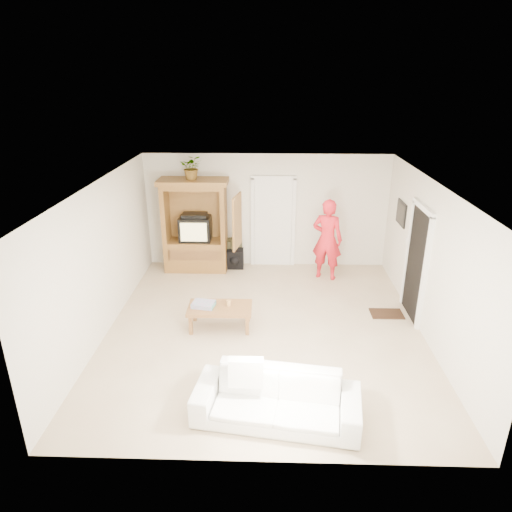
{
  "coord_description": "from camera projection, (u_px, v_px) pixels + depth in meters",
  "views": [
    {
      "loc": [
        0.08,
        -7.05,
        4.2
      ],
      "look_at": [
        -0.17,
        0.6,
        1.15
      ],
      "focal_mm": 32.0,
      "sensor_mm": 36.0,
      "label": 1
    }
  ],
  "objects": [
    {
      "name": "wall_left",
      "position": [
        102.0,
        259.0,
        7.71
      ],
      "size": [
        0.0,
        6.0,
        6.0
      ],
      "primitive_type": "plane",
      "rotation": [
        1.57,
        0.0,
        1.57
      ],
      "color": "silver",
      "rests_on": "floor"
    },
    {
      "name": "armoire",
      "position": [
        197.0,
        231.0,
        10.29
      ],
      "size": [
        1.82,
        1.14,
        2.1
      ],
      "color": "brown",
      "rests_on": "floor"
    },
    {
      "name": "man",
      "position": [
        327.0,
        239.0,
        9.82
      ],
      "size": [
        0.76,
        0.62,
        1.79
      ],
      "primitive_type": "imported",
      "rotation": [
        0.0,
        0.0,
        2.8
      ],
      "color": "red",
      "rests_on": "floor"
    },
    {
      "name": "ceiling",
      "position": [
        265.0,
        184.0,
        7.14
      ],
      "size": [
        6.0,
        6.0,
        0.0
      ],
      "primitive_type": "plane",
      "rotation": [
        3.14,
        0.0,
        0.0
      ],
      "color": "white",
      "rests_on": "floor"
    },
    {
      "name": "doormat",
      "position": [
        387.0,
        314.0,
        8.59
      ],
      "size": [
        0.6,
        0.4,
        0.02
      ],
      "primitive_type": "cube",
      "color": "#382316",
      "rests_on": "floor"
    },
    {
      "name": "door_back",
      "position": [
        273.0,
        223.0,
        10.48
      ],
      "size": [
        0.85,
        0.05,
        2.04
      ],
      "primitive_type": "cube",
      "color": "white",
      "rests_on": "floor"
    },
    {
      "name": "towel",
      "position": [
        204.0,
        304.0,
        7.99
      ],
      "size": [
        0.42,
        0.34,
        0.08
      ],
      "primitive_type": "cube",
      "rotation": [
        0.0,
        0.0,
        -0.18
      ],
      "color": "#CD4495",
      "rests_on": "coffee_table"
    },
    {
      "name": "backpack_black",
      "position": [
        235.0,
        259.0,
        10.53
      ],
      "size": [
        0.38,
        0.23,
        0.47
      ],
      "primitive_type": null,
      "rotation": [
        0.0,
        0.0,
        0.01
      ],
      "color": "black",
      "rests_on": "floor"
    },
    {
      "name": "candle",
      "position": [
        229.0,
        303.0,
        8.02
      ],
      "size": [
        0.08,
        0.08,
        0.1
      ],
      "primitive_type": "cylinder",
      "color": "tan",
      "rests_on": "coffee_table"
    },
    {
      "name": "sofa",
      "position": [
        277.0,
        399.0,
        5.88
      ],
      "size": [
        2.23,
        1.13,
        0.62
      ],
      "primitive_type": "imported",
      "rotation": [
        0.0,
        0.0,
        -0.15
      ],
      "color": "white",
      "rests_on": "floor"
    },
    {
      "name": "floor",
      "position": [
        264.0,
        329.0,
        8.11
      ],
      "size": [
        6.0,
        6.0,
        0.0
      ],
      "primitive_type": "plane",
      "color": "tan",
      "rests_on": "ground"
    },
    {
      "name": "wall_back",
      "position": [
        267.0,
        211.0,
        10.41
      ],
      "size": [
        5.5,
        0.0,
        5.5
      ],
      "primitive_type": "plane",
      "rotation": [
        1.57,
        0.0,
        0.0
      ],
      "color": "silver",
      "rests_on": "floor"
    },
    {
      "name": "wall_right",
      "position": [
        431.0,
        263.0,
        7.54
      ],
      "size": [
        0.0,
        6.0,
        6.0
      ],
      "primitive_type": "plane",
      "rotation": [
        1.57,
        0.0,
        -1.57
      ],
      "color": "silver",
      "rests_on": "floor"
    },
    {
      "name": "framed_picture",
      "position": [
        401.0,
        213.0,
        9.2
      ],
      "size": [
        0.03,
        0.6,
        0.48
      ],
      "primitive_type": "cube",
      "color": "black",
      "rests_on": "wall_right"
    },
    {
      "name": "backpack_olive",
      "position": [
        233.0,
        252.0,
        10.65
      ],
      "size": [
        0.42,
        0.37,
        0.67
      ],
      "primitive_type": null,
      "rotation": [
        0.0,
        0.0,
        0.38
      ],
      "color": "#47442B",
      "rests_on": "floor"
    },
    {
      "name": "plant",
      "position": [
        192.0,
        167.0,
        9.72
      ],
      "size": [
        0.49,
        0.43,
        0.52
      ],
      "primitive_type": "imported",
      "rotation": [
        0.0,
        0.0,
        0.05
      ],
      "color": "#4C7238",
      "rests_on": "armoire"
    },
    {
      "name": "wall_front",
      "position": [
        261.0,
        368.0,
        4.84
      ],
      "size": [
        5.5,
        0.0,
        5.5
      ],
      "primitive_type": "plane",
      "rotation": [
        -1.57,
        0.0,
        0.0
      ],
      "color": "silver",
      "rests_on": "floor"
    },
    {
      "name": "coffee_table",
      "position": [
        220.0,
        309.0,
        8.01
      ],
      "size": [
        1.13,
        0.62,
        0.42
      ],
      "rotation": [
        0.0,
        0.0,
        0.01
      ],
      "color": "brown",
      "rests_on": "floor"
    },
    {
      "name": "doorway_right",
      "position": [
        416.0,
        265.0,
        8.2
      ],
      "size": [
        0.05,
        0.9,
        2.04
      ],
      "primitive_type": "cube",
      "color": "black",
      "rests_on": "floor"
    }
  ]
}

